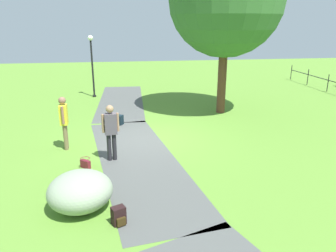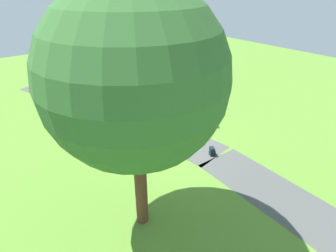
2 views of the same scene
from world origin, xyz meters
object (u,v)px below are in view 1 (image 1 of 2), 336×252
(woman_with_handbag, at_px, (111,129))
(man_near_boulder, at_px, (64,119))
(lamp_post, at_px, (92,59))
(handbag_on_grass, at_px, (85,163))
(spare_backpack_on_lawn, at_px, (120,120))
(backpack_by_boulder, at_px, (119,216))
(lawn_boulder, at_px, (80,191))

(woman_with_handbag, distance_m, man_near_boulder, 1.92)
(lamp_post, relative_size, handbag_on_grass, 8.79)
(woman_with_handbag, distance_m, handbag_on_grass, 1.26)
(woman_with_handbag, height_order, spare_backpack_on_lawn, woman_with_handbag)
(man_near_boulder, bearing_deg, backpack_by_boulder, 20.52)
(lawn_boulder, bearing_deg, lamp_post, -177.76)
(lamp_post, xyz_separation_m, backpack_by_boulder, (12.52, 1.31, -1.90))
(woman_with_handbag, bearing_deg, backpack_by_boulder, 3.08)
(lawn_boulder, relative_size, man_near_boulder, 1.09)
(lamp_post, bearing_deg, handbag_on_grass, 2.14)
(handbag_on_grass, xyz_separation_m, spare_backpack_on_lawn, (-4.08, 1.03, 0.05))
(backpack_by_boulder, height_order, spare_backpack_on_lawn, same)
(lawn_boulder, distance_m, woman_with_handbag, 2.82)
(lawn_boulder, bearing_deg, spare_backpack_on_lawn, 171.60)
(woman_with_handbag, xyz_separation_m, handbag_on_grass, (0.48, -0.77, -0.88))
(lawn_boulder, height_order, handbag_on_grass, lawn_boulder)
(spare_backpack_on_lawn, bearing_deg, woman_with_handbag, -4.18)
(lamp_post, distance_m, handbag_on_grass, 9.77)
(handbag_on_grass, bearing_deg, lamp_post, -177.86)
(lamp_post, bearing_deg, man_near_boulder, -2.94)
(man_near_boulder, xyz_separation_m, backpack_by_boulder, (4.59, 1.72, -0.85))
(lawn_boulder, distance_m, handbag_on_grass, 2.23)
(lamp_post, xyz_separation_m, man_near_boulder, (7.93, -0.41, -1.05))
(lawn_boulder, xyz_separation_m, handbag_on_grass, (-2.21, -0.10, -0.30))
(man_near_boulder, distance_m, backpack_by_boulder, 4.97)
(lamp_post, distance_m, woman_with_handbag, 9.22)
(lamp_post, bearing_deg, spare_backpack_on_lawn, 14.20)
(woman_with_handbag, bearing_deg, man_near_boulder, -127.15)
(man_near_boulder, bearing_deg, handbag_on_grass, 25.03)
(handbag_on_grass, bearing_deg, spare_backpack_on_lawn, 165.80)
(woman_with_handbag, relative_size, handbag_on_grass, 4.54)
(spare_backpack_on_lawn, bearing_deg, lamp_post, -165.80)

